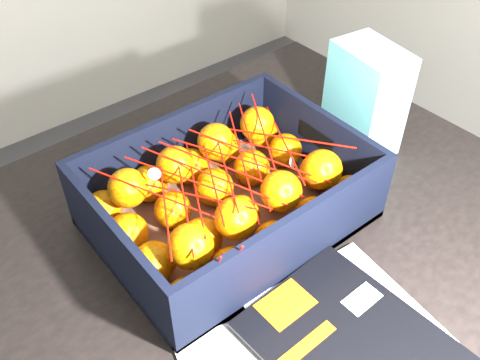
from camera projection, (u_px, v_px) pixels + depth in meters
room_shell at (207, 39)px, 0.32m from camera, size 3.54×3.54×2.50m
table at (204, 286)px, 0.92m from camera, size 1.22×0.82×0.75m
produce_crate at (228, 202)px, 0.87m from camera, size 0.42×0.31×0.13m
clementine_heap at (228, 195)px, 0.86m from camera, size 0.39×0.29×0.12m
mesh_net at (227, 172)px, 0.82m from camera, size 0.35×0.28×0.09m
retail_carton at (365, 99)px, 0.99m from camera, size 0.11×0.15×0.20m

